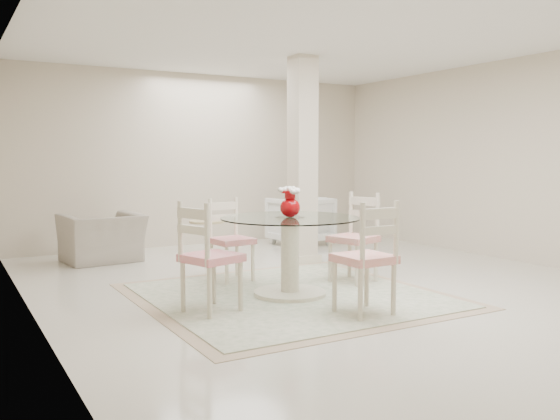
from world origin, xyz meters
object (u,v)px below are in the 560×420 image
column (303,160)px  recliner_taupe (102,238)px  red_vase (290,202)px  armchair_white (300,221)px  side_table (207,240)px  dining_table (290,256)px  dining_chair_west (205,249)px  dining_chair_south (369,250)px  dining_chair_east (357,231)px  dining_chair_north (229,233)px

column → recliner_taupe: (-2.33, 1.29, -1.03)m
red_vase → armchair_white: (1.96, 2.98, -0.56)m
armchair_white → side_table: 1.80m
recliner_taupe → red_vase: bearing=105.0°
recliner_taupe → dining_table: bearing=105.0°
dining_table → red_vase: size_ratio=4.51×
dining_chair_west → dining_chair_south: bearing=-140.6°
dining_chair_east → armchair_white: bearing=143.4°
recliner_taupe → side_table: recliner_taupe is taller
dining_table → side_table: 2.63m
dining_chair_east → red_vase: bearing=-94.7°
dining_chair_south → recliner_taupe: size_ratio=1.14×
dining_table → recliner_taupe: size_ratio=1.40×
dining_chair_west → recliner_taupe: size_ratio=1.13×
red_vase → dining_chair_north: 1.09m
dining_chair_west → armchair_white: 4.36m
dining_chair_east → side_table: size_ratio=2.14×
column → dining_table: 2.23m
dining_table → dining_chair_west: size_ratio=1.25×
armchair_white → side_table: armchair_white is taller
dining_chair_east → armchair_white: 2.93m
dining_table → dining_chair_south: (0.20, -1.00, 0.18)m
dining_table → dining_chair_east: size_ratio=1.26×
dining_chair_north → side_table: dining_chair_north is taller
column → armchair_white: bearing=59.3°
dining_chair_north → recliner_taupe: bearing=110.1°
dining_chair_east → dining_chair_west: bearing=-94.8°
armchair_white → dining_chair_east: bearing=64.5°
dining_table → dining_chair_west: (-1.00, -0.22, 0.18)m
recliner_taupe → dining_chair_east: bearing=121.9°
red_vase → side_table: (0.21, 2.61, -0.71)m
column → dining_chair_south: (-0.97, -2.65, -0.76)m
dining_table → dining_chair_east: bearing=12.6°
column → dining_table: (-1.17, -1.65, -0.95)m
column → dining_chair_west: 2.96m
dining_chair_south → side_table: size_ratio=2.18×
dining_chair_east → dining_chair_west: dining_chair_west is taller
column → dining_chair_east: column is taller
dining_table → dining_chair_south: dining_chair_south is taller
dining_chair_north → dining_table: bearing=-84.1°
dining_chair_west → dining_table: bearing=-95.0°
dining_chair_south → armchair_white: 4.36m
dining_table → dining_chair_west: dining_chair_west is taller
red_vase → dining_chair_north: bearing=101.8°
dining_chair_west → red_vase: bearing=-95.1°
dining_chair_north → recliner_taupe: 2.17m
dining_chair_west → recliner_taupe: 3.17m
column → dining_chair_east: size_ratio=2.47×
dining_table → side_table: size_ratio=2.69×
side_table → dining_chair_west: bearing=-113.0°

